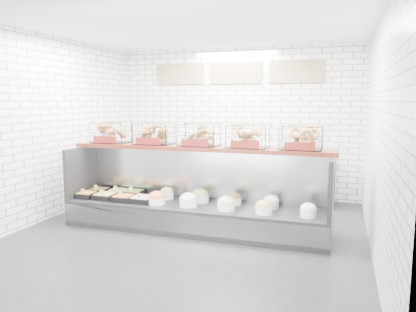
% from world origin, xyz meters
% --- Properties ---
extents(ground, '(5.50, 5.50, 0.00)m').
position_xyz_m(ground, '(0.00, 0.00, 0.00)').
color(ground, black).
rests_on(ground, ground).
extents(room_shell, '(5.02, 5.51, 3.01)m').
position_xyz_m(room_shell, '(0.00, 0.60, 2.06)').
color(room_shell, white).
rests_on(room_shell, ground).
extents(display_case, '(4.00, 0.90, 1.20)m').
position_xyz_m(display_case, '(-0.02, 0.34, 0.33)').
color(display_case, black).
rests_on(display_case, ground).
extents(bagel_shelf, '(4.10, 0.50, 0.40)m').
position_xyz_m(bagel_shelf, '(0.00, 0.52, 1.39)').
color(bagel_shelf, '#45150E').
rests_on(bagel_shelf, display_case).
extents(prep_counter, '(4.00, 0.60, 1.20)m').
position_xyz_m(prep_counter, '(-0.01, 2.43, 0.47)').
color(prep_counter, '#93969B').
rests_on(prep_counter, ground).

